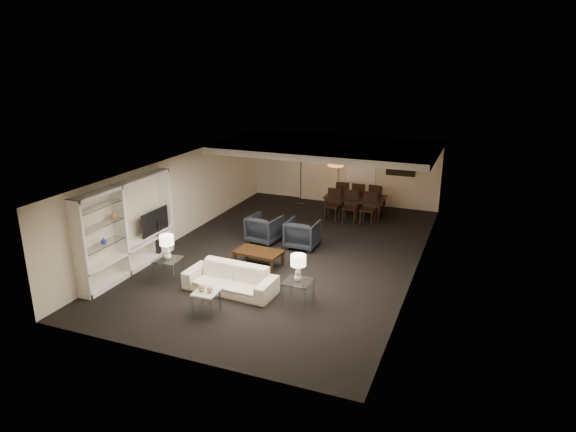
# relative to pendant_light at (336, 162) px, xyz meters

# --- Properties ---
(floor) EXTENTS (11.00, 11.00, 0.00)m
(floor) POSITION_rel_pendant_light_xyz_m (-0.30, -3.50, -1.92)
(floor) COLOR black
(floor) RESTS_ON ground
(ceiling) EXTENTS (7.00, 11.00, 0.02)m
(ceiling) POSITION_rel_pendant_light_xyz_m (-0.30, -3.50, 0.58)
(ceiling) COLOR silver
(ceiling) RESTS_ON ground
(wall_back) EXTENTS (7.00, 0.02, 2.50)m
(wall_back) POSITION_rel_pendant_light_xyz_m (-0.30, 2.00, -0.67)
(wall_back) COLOR beige
(wall_back) RESTS_ON ground
(wall_front) EXTENTS (7.00, 0.02, 2.50)m
(wall_front) POSITION_rel_pendant_light_xyz_m (-0.30, -9.00, -0.67)
(wall_front) COLOR beige
(wall_front) RESTS_ON ground
(wall_left) EXTENTS (0.02, 11.00, 2.50)m
(wall_left) POSITION_rel_pendant_light_xyz_m (-3.80, -3.50, -0.67)
(wall_left) COLOR beige
(wall_left) RESTS_ON ground
(wall_right) EXTENTS (0.02, 11.00, 2.50)m
(wall_right) POSITION_rel_pendant_light_xyz_m (3.20, -3.50, -0.67)
(wall_right) COLOR beige
(wall_right) RESTS_ON ground
(ceiling_soffit) EXTENTS (7.00, 4.00, 0.20)m
(ceiling_soffit) POSITION_rel_pendant_light_xyz_m (-0.30, 0.00, 0.48)
(ceiling_soffit) COLOR silver
(ceiling_soffit) RESTS_ON ceiling
(curtains) EXTENTS (1.50, 0.12, 2.40)m
(curtains) POSITION_rel_pendant_light_xyz_m (-1.20, 1.92, -0.72)
(curtains) COLOR beige
(curtains) RESTS_ON wall_back
(door) EXTENTS (0.90, 0.05, 2.10)m
(door) POSITION_rel_pendant_light_xyz_m (0.40, 1.97, -0.87)
(door) COLOR silver
(door) RESTS_ON wall_back
(painting) EXTENTS (0.95, 0.04, 0.65)m
(painting) POSITION_rel_pendant_light_xyz_m (1.80, 1.96, -0.37)
(painting) COLOR #142D38
(painting) RESTS_ON wall_back
(media_unit) EXTENTS (0.38, 3.40, 2.35)m
(media_unit) POSITION_rel_pendant_light_xyz_m (-3.61, -6.10, -0.74)
(media_unit) COLOR white
(media_unit) RESTS_ON wall_left
(pendant_light) EXTENTS (0.52, 0.52, 0.24)m
(pendant_light) POSITION_rel_pendant_light_xyz_m (0.00, 0.00, 0.00)
(pendant_light) COLOR #D8591E
(pendant_light) RESTS_ON ceiling_soffit
(sofa) EXTENTS (2.23, 0.97, 0.64)m
(sofa) POSITION_rel_pendant_light_xyz_m (-0.69, -6.21, -1.60)
(sofa) COLOR beige
(sofa) RESTS_ON floor
(coffee_table) EXTENTS (1.25, 0.80, 0.43)m
(coffee_table) POSITION_rel_pendant_light_xyz_m (-0.69, -4.61, -1.70)
(coffee_table) COLOR black
(coffee_table) RESTS_ON floor
(armchair_left) EXTENTS (0.98, 1.01, 0.81)m
(armchair_left) POSITION_rel_pendant_light_xyz_m (-1.29, -2.91, -1.51)
(armchair_left) COLOR black
(armchair_left) RESTS_ON floor
(armchair_right) EXTENTS (0.88, 0.90, 0.81)m
(armchair_right) POSITION_rel_pendant_light_xyz_m (-0.09, -2.91, -1.51)
(armchair_right) COLOR black
(armchair_right) RESTS_ON floor
(side_table_left) EXTENTS (0.66, 0.66, 0.56)m
(side_table_left) POSITION_rel_pendant_light_xyz_m (-2.39, -6.21, -1.64)
(side_table_left) COLOR silver
(side_table_left) RESTS_ON floor
(side_table_right) EXTENTS (0.61, 0.61, 0.56)m
(side_table_right) POSITION_rel_pendant_light_xyz_m (1.01, -6.21, -1.64)
(side_table_right) COLOR white
(side_table_right) RESTS_ON floor
(table_lamp_left) EXTENTS (0.37, 0.37, 0.62)m
(table_lamp_left) POSITION_rel_pendant_light_xyz_m (-2.39, -6.21, -1.05)
(table_lamp_left) COLOR #EBE5C7
(table_lamp_left) RESTS_ON side_table_left
(table_lamp_right) EXTENTS (0.37, 0.37, 0.62)m
(table_lamp_right) POSITION_rel_pendant_light_xyz_m (1.01, -6.21, -1.05)
(table_lamp_right) COLOR beige
(table_lamp_right) RESTS_ON side_table_right
(marble_table) EXTENTS (0.52, 0.52, 0.50)m
(marble_table) POSITION_rel_pendant_light_xyz_m (-0.69, -7.31, -1.67)
(marble_table) COLOR white
(marble_table) RESTS_ON floor
(gold_gourd_a) EXTENTS (0.16, 0.16, 0.16)m
(gold_gourd_a) POSITION_rel_pendant_light_xyz_m (-0.79, -7.31, -1.34)
(gold_gourd_a) COLOR tan
(gold_gourd_a) RESTS_ON marble_table
(gold_gourd_b) EXTENTS (0.14, 0.14, 0.14)m
(gold_gourd_b) POSITION_rel_pendant_light_xyz_m (-0.59, -7.31, -1.35)
(gold_gourd_b) COLOR tan
(gold_gourd_b) RESTS_ON marble_table
(television) EXTENTS (1.10, 0.14, 0.63)m
(television) POSITION_rel_pendant_light_xyz_m (-3.58, -5.15, -0.85)
(television) COLOR black
(television) RESTS_ON media_unit
(vase_blue) EXTENTS (0.15, 0.15, 0.16)m
(vase_blue) POSITION_rel_pendant_light_xyz_m (-3.61, -6.98, -0.78)
(vase_blue) COLOR #24289C
(vase_blue) RESTS_ON media_unit
(vase_amber) EXTENTS (0.16, 0.16, 0.16)m
(vase_amber) POSITION_rel_pendant_light_xyz_m (-3.61, -6.55, -0.28)
(vase_amber) COLOR #AC7739
(vase_amber) RESTS_ON media_unit
(floor_speaker) EXTENTS (0.14, 0.14, 1.06)m
(floor_speaker) POSITION_rel_pendant_light_xyz_m (-3.50, -5.06, -1.39)
(floor_speaker) COLOR black
(floor_speaker) RESTS_ON floor
(dining_table) EXTENTS (2.00, 1.12, 0.70)m
(dining_table) POSITION_rel_pendant_light_xyz_m (0.58, 0.44, -1.57)
(dining_table) COLOR black
(dining_table) RESTS_ON floor
(chair_nl) EXTENTS (0.50, 0.50, 1.04)m
(chair_nl) POSITION_rel_pendant_light_xyz_m (-0.02, -0.21, -1.40)
(chair_nl) COLOR black
(chair_nl) RESTS_ON floor
(chair_nm) EXTENTS (0.52, 0.52, 1.04)m
(chair_nm) POSITION_rel_pendant_light_xyz_m (0.58, -0.21, -1.40)
(chair_nm) COLOR black
(chair_nm) RESTS_ON floor
(chair_nr) EXTENTS (0.51, 0.51, 1.04)m
(chair_nr) POSITION_rel_pendant_light_xyz_m (1.18, -0.21, -1.40)
(chair_nr) COLOR black
(chair_nr) RESTS_ON floor
(chair_fl) EXTENTS (0.54, 0.54, 1.04)m
(chair_fl) POSITION_rel_pendant_light_xyz_m (-0.02, 1.09, -1.40)
(chair_fl) COLOR black
(chair_fl) RESTS_ON floor
(chair_fm) EXTENTS (0.50, 0.50, 1.04)m
(chair_fm) POSITION_rel_pendant_light_xyz_m (0.58, 1.09, -1.40)
(chair_fm) COLOR black
(chair_fm) RESTS_ON floor
(chair_fr) EXTENTS (0.52, 0.52, 1.04)m
(chair_fr) POSITION_rel_pendant_light_xyz_m (1.18, 1.09, -1.40)
(chair_fr) COLOR black
(chair_fr) RESTS_ON floor
(floor_lamp) EXTENTS (0.35, 0.35, 1.91)m
(floor_lamp) POSITION_rel_pendant_light_xyz_m (-1.63, 1.13, -0.97)
(floor_lamp) COLOR black
(floor_lamp) RESTS_ON floor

